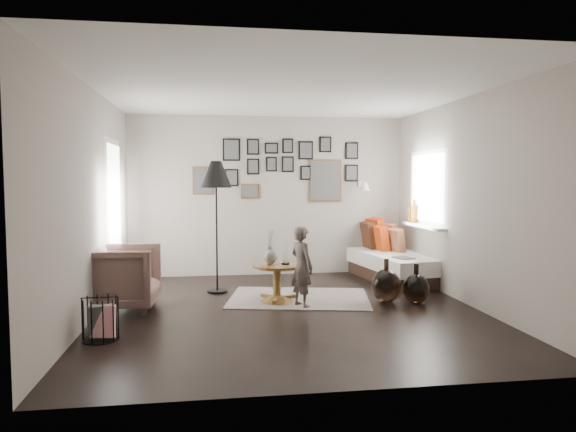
{
  "coord_description": "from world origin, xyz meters",
  "views": [
    {
      "loc": [
        -0.9,
        -5.99,
        1.56
      ],
      "look_at": [
        0.05,
        0.5,
        1.1
      ],
      "focal_mm": 32.0,
      "sensor_mm": 36.0,
      "label": 1
    }
  ],
  "objects": [
    {
      "name": "child",
      "position": [
        0.17,
        0.16,
        0.5
      ],
      "size": [
        0.38,
        0.43,
        1.0
      ],
      "primitive_type": "imported",
      "rotation": [
        0.0,
        0.0,
        2.06
      ],
      "color": "#564A43",
      "rests_on": "ground"
    },
    {
      "name": "door_left",
      "position": [
        -2.23,
        1.2,
        1.05
      ],
      "size": [
        0.0,
        2.14,
        2.14
      ],
      "color": "white",
      "rests_on": "wall_left"
    },
    {
      "name": "rug",
      "position": [
        0.21,
        0.6,
        0.01
      ],
      "size": [
        2.02,
        1.6,
        0.01
      ],
      "primitive_type": "cube",
      "rotation": [
        0.0,
        0.0,
        -0.2
      ],
      "color": "beige",
      "rests_on": "ground"
    },
    {
      "name": "wall_right",
      "position": [
        2.25,
        0.0,
        1.3
      ],
      "size": [
        0.0,
        4.8,
        4.8
      ],
      "primitive_type": "plane",
      "rotation": [
        1.57,
        0.0,
        -1.57
      ],
      "color": "#A39A8F",
      "rests_on": "ground"
    },
    {
      "name": "wall_front",
      "position": [
        0.0,
        -2.4,
        1.3
      ],
      "size": [
        4.5,
        0.0,
        4.5
      ],
      "primitive_type": "plane",
      "rotation": [
        -1.57,
        0.0,
        0.0
      ],
      "color": "#A39A8F",
      "rests_on": "ground"
    },
    {
      "name": "candles",
      "position": [
        0.01,
        0.43,
        0.6
      ],
      "size": [
        0.11,
        0.11,
        0.23
      ],
      "color": "black",
      "rests_on": "pedestal_table"
    },
    {
      "name": "armchair",
      "position": [
        -2.0,
        0.33,
        0.39
      ],
      "size": [
        0.89,
        0.87,
        0.78
      ],
      "primitive_type": "imported",
      "rotation": [
        0.0,
        0.0,
        1.53
      ],
      "color": "brown",
      "rests_on": "ground"
    },
    {
      "name": "ground",
      "position": [
        0.0,
        0.0,
        0.0
      ],
      "size": [
        4.8,
        4.8,
        0.0
      ],
      "primitive_type": "plane",
      "color": "black",
      "rests_on": "ground"
    },
    {
      "name": "window_right",
      "position": [
        2.18,
        1.34,
        0.93
      ],
      "size": [
        0.15,
        1.32,
        1.3
      ],
      "color": "white",
      "rests_on": "wall_right"
    },
    {
      "name": "wall_sconce",
      "position": [
        1.55,
        2.13,
        1.46
      ],
      "size": [
        0.18,
        0.36,
        0.16
      ],
      "color": "white",
      "rests_on": "wall_back"
    },
    {
      "name": "ceiling",
      "position": [
        0.0,
        0.0,
        2.6
      ],
      "size": [
        4.8,
        4.8,
        0.0
      ],
      "primitive_type": "plane",
      "rotation": [
        3.14,
        0.0,
        0.0
      ],
      "color": "white",
      "rests_on": "wall_back"
    },
    {
      "name": "floor_lamp",
      "position": [
        -0.85,
        1.13,
        1.57
      ],
      "size": [
        0.42,
        0.42,
        1.82
      ],
      "rotation": [
        0.0,
        0.0,
        0.35
      ],
      "color": "black",
      "rests_on": "ground"
    },
    {
      "name": "wall_left",
      "position": [
        -2.25,
        0.0,
        1.3
      ],
      "size": [
        0.0,
        4.8,
        4.8
      ],
      "primitive_type": "plane",
      "rotation": [
        1.57,
        0.0,
        1.57
      ],
      "color": "#A39A8F",
      "rests_on": "ground"
    },
    {
      "name": "armchair_cushion",
      "position": [
        -2.0,
        0.38,
        0.48
      ],
      "size": [
        0.38,
        0.39,
        0.16
      ],
      "primitive_type": "cube",
      "rotation": [
        -0.21,
        0.0,
        -0.08
      ],
      "color": "white",
      "rests_on": "armchair"
    },
    {
      "name": "wall_back",
      "position": [
        0.0,
        2.4,
        1.3
      ],
      "size": [
        4.5,
        0.0,
        4.5
      ],
      "primitive_type": "plane",
      "rotation": [
        1.57,
        0.0,
        0.0
      ],
      "color": "#A39A8F",
      "rests_on": "ground"
    },
    {
      "name": "magazine_basket",
      "position": [
        -2.0,
        -0.86,
        0.21
      ],
      "size": [
        0.35,
        0.35,
        0.42
      ],
      "rotation": [
        0.0,
        0.0,
        0.04
      ],
      "color": "black",
      "rests_on": "ground"
    },
    {
      "name": "vase",
      "position": [
        -0.18,
        0.45,
        0.62
      ],
      "size": [
        0.18,
        0.18,
        0.44
      ],
      "color": "black",
      "rests_on": "pedestal_table"
    },
    {
      "name": "gallery_wall",
      "position": [
        0.29,
        2.38,
        1.74
      ],
      "size": [
        2.74,
        0.03,
        1.08
      ],
      "color": "brown",
      "rests_on": "wall_back"
    },
    {
      "name": "magazine_on_daybed",
      "position": [
        1.82,
        1.05,
        0.44
      ],
      "size": [
        0.29,
        0.34,
        0.02
      ],
      "primitive_type": "cube",
      "rotation": [
        0.0,
        0.0,
        0.33
      ],
      "color": "black",
      "rests_on": "daybed"
    },
    {
      "name": "daybed",
      "position": [
        1.87,
        1.7,
        0.29
      ],
      "size": [
        1.1,
        2.02,
        0.93
      ],
      "rotation": [
        0.0,
        0.0,
        0.15
      ],
      "color": "black",
      "rests_on": "ground"
    },
    {
      "name": "pedestal_table",
      "position": [
        -0.1,
        0.43,
        0.23
      ],
      "size": [
        0.62,
        0.62,
        0.49
      ],
      "rotation": [
        0.0,
        0.0,
        -0.01
      ],
      "color": "brown",
      "rests_on": "ground"
    },
    {
      "name": "demijohn_large",
      "position": [
        1.27,
        0.21,
        0.22
      ],
      "size": [
        0.37,
        0.37,
        0.56
      ],
      "color": "black",
      "rests_on": "ground"
    },
    {
      "name": "demijohn_small",
      "position": [
        1.62,
        0.09,
        0.19
      ],
      "size": [
        0.33,
        0.33,
        0.51
      ],
      "color": "black",
      "rests_on": "ground"
    }
  ]
}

